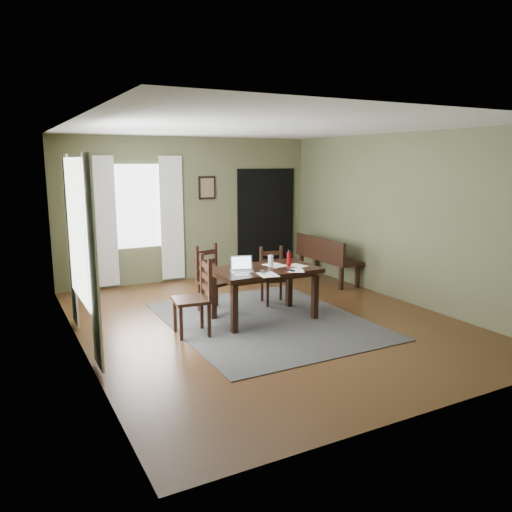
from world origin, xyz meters
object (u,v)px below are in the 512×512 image
dining_table (264,274)px  chair_back_left (213,279)px  laptop (242,268)px  bench (325,255)px  chair_end (195,297)px  water_bottle (289,259)px  chair_back_right (273,276)px

dining_table → chair_back_left: chair_back_left is taller
chair_back_left → laptop: chair_back_left is taller
chair_back_left → bench: chair_back_left is taller
chair_end → water_bottle: chair_end is taller
laptop → water_bottle: (0.77, 0.01, 0.05)m
bench → dining_table: bearing=124.6°
bench → chair_end: bearing=116.6°
water_bottle → bench: bearing=40.9°
chair_back_right → bench: 1.79m
dining_table → bench: size_ratio=0.99×
dining_table → water_bottle: size_ratio=6.44×
chair_back_right → laptop: size_ratio=2.46×
chair_back_right → bench: bearing=39.8°
chair_end → bench: chair_end is taller
laptop → chair_end: bearing=-156.2°
chair_back_right → bench: size_ratio=0.59×
dining_table → laptop: size_ratio=4.12×
laptop → water_bottle: bearing=16.3°
chair_back_right → laptop: 1.20m
bench → chair_back_right: bearing=117.0°
chair_end → chair_back_right: size_ratio=1.16×
dining_table → chair_back_left: size_ratio=1.49×
chair_back_left → bench: 2.71m
bench → laptop: bearing=121.2°
chair_end → water_bottle: bearing=101.5°
chair_back_right → bench: (1.59, 0.81, 0.07)m
chair_back_left → bench: bearing=-3.3°
chair_end → chair_back_right: 1.83m
chair_back_left → chair_back_right: bearing=-22.9°
bench → water_bottle: 2.31m
dining_table → water_bottle: water_bottle is taller
chair_back_left → laptop: (0.12, -0.76, 0.32)m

